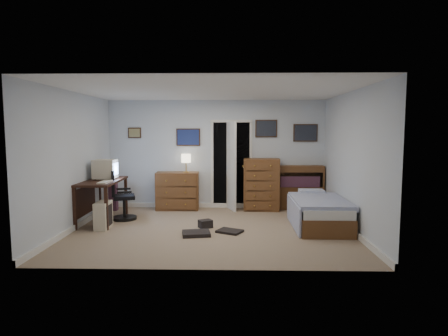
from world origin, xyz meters
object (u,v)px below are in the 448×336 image
Objects in this scene: computer_desk at (97,190)px; low_dresser at (178,191)px; office_chair at (121,201)px; bed at (318,212)px; tall_dresser at (262,184)px.

low_dresser is at bearing 39.15° from computer_desk.
computer_desk is 0.51m from office_chair.
low_dresser reaches higher than bed.
low_dresser is at bearing 153.29° from bed.
computer_desk is 3.54m from tall_dresser.
tall_dresser is (1.92, -0.02, 0.16)m from low_dresser.
office_chair is 0.56× the size of bed.
office_chair reaches higher than bed.
low_dresser is 3.23m from bed.
computer_desk is at bearing -142.07° from low_dresser.
tall_dresser reaches higher than low_dresser.
low_dresser is (0.99, 1.05, 0.04)m from office_chair.
bed is at bearing -52.91° from tall_dresser.
office_chair reaches higher than computer_desk.
computer_desk is 1.43× the size of office_chair.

